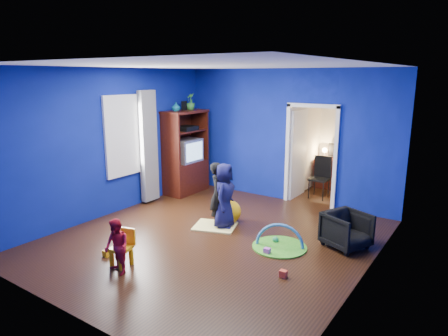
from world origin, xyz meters
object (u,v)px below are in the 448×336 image
Objects in this scene: toddler_red at (117,247)px; kid_chair at (121,249)px; child_navy at (224,196)px; tv_armoire at (186,152)px; armchair at (347,230)px; vase at (176,107)px; play_mat at (279,247)px; study_desk at (333,174)px; child_black at (218,195)px; folding_chair at (319,178)px; crt_tv at (187,151)px; hopper_ball at (229,211)px.

kid_chair is (-0.15, 0.20, -0.15)m from toddler_red.
tv_armoire is (-2.06, 1.39, 0.37)m from child_navy.
toddler_red is at bearing 162.41° from armchair.
play_mat is at bearing -21.75° from vase.
study_desk reaches higher than armchair.
vase is 4.19m from study_desk.
child_navy is at bearing -118.27° from child_black.
folding_chair is (2.82, 1.64, -1.60)m from vase.
folding_chair is (0.00, -0.96, 0.09)m from study_desk.
tv_armoire is 0.06m from crt_tv.
study_desk is (-1.38, 3.30, 0.08)m from armchair.
play_mat is (1.31, -0.49, -0.21)m from hopper_ball.
tv_armoire reaches higher than play_mat.
tv_armoire is at bearing 100.27° from kid_chair.
play_mat is at bearing 68.55° from toddler_red.
tv_armoire reaches higher than crt_tv.
kid_chair is 0.57× the size of study_desk.
study_desk is (2.82, 2.60, -1.69)m from vase.
study_desk is at bearing -28.03° from child_navy.
study_desk is at bearing 39.21° from tv_armoire.
hopper_ball is at bearing -22.61° from vase.
hopper_ball is at bearing 66.68° from kid_chair.
tv_armoire is at bearing 90.00° from vase.
kid_chair is at bearing -103.33° from folding_chair.
child_black is 0.14m from child_navy.
armchair is 4.61m from vase.
child_black is at bearing 72.36° from child_navy.
hopper_ball is 1.41m from play_mat.
armchair is 2.20m from hopper_ball.
toddler_red reaches higher than kid_chair.
kid_chair is at bearing -62.52° from vase.
toddler_red is at bearing -61.92° from vase.
play_mat is (1.65, 1.89, -0.24)m from kid_chair.
armchair is 3.16× the size of vase.
folding_chair is (2.78, 1.34, -0.56)m from crt_tv.
child_black reaches higher than folding_chair.
vase is at bearing -137.32° from study_desk.
vase is at bearing -149.81° from folding_chair.
study_desk is (2.82, 2.30, -0.60)m from tv_armoire.
child_navy is 1.38× the size of study_desk.
folding_chair is (2.82, 1.34, -0.52)m from tv_armoire.
armchair is 1.30× the size of kid_chair.
toddler_red is 6.09m from study_desk.
toddler_red reaches higher than study_desk.
tv_armoire is at bearing 130.38° from toddler_red.
kid_chair is 0.56× the size of play_mat.
hopper_ball is 0.48× the size of folding_chair.
crt_tv is 0.76× the size of folding_chair.
crt_tv is at bearing 129.88° from toddler_red.
crt_tv is at bearing 39.13° from child_navy.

